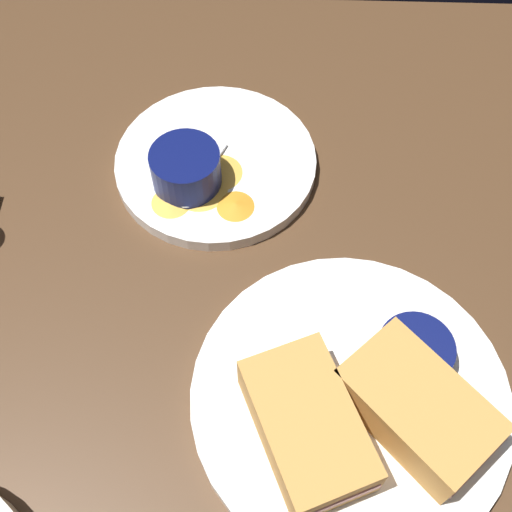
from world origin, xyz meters
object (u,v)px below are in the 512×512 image
object	(u,v)px
plate_chips_companion	(216,163)
spoon_by_gravy_ramekin	(195,188)
spoon_by_dark_ramekin	(370,399)
ramekin_light_gravy	(186,168)
ramekin_dark_sauce	(414,353)
sandwich_half_near	(307,425)
sandwich_half_far	(417,408)
plate_sandwich_main	(350,398)

from	to	relation	value
plate_chips_companion	spoon_by_gravy_ramekin	bearing A→B (deg)	156.71
spoon_by_dark_ramekin	ramekin_light_gravy	size ratio (longest dim) A/B	1.08
ramekin_dark_sauce	plate_chips_companion	bearing A→B (deg)	39.68
ramekin_dark_sauce	spoon_by_gravy_ramekin	size ratio (longest dim) A/B	0.71
sandwich_half_near	ramekin_light_gravy	size ratio (longest dim) A/B	2.01
spoon_by_dark_ramekin	plate_chips_companion	xyz separation A→B (cm)	(27.26, 15.53, -1.16)
sandwich_half_near	plate_chips_companion	bearing A→B (deg)	17.86
spoon_by_gravy_ramekin	sandwich_half_near	bearing A→B (deg)	-155.79
sandwich_half_far	ramekin_light_gravy	xyz separation A→B (cm)	(25.27, 21.92, -0.05)
sandwich_half_far	ramekin_light_gravy	world-z (taller)	sandwich_half_far
plate_sandwich_main	spoon_by_gravy_ramekin	bearing A→B (deg)	35.20
sandwich_half_far	ramekin_dark_sauce	xyz separation A→B (cm)	(5.22, -0.31, -0.56)
ramekin_dark_sauce	ramekin_light_gravy	distance (cm)	29.94
sandwich_half_near	spoon_by_dark_ramekin	distance (cm)	6.86
sandwich_half_far	spoon_by_dark_ramekin	bearing A→B (deg)	69.03
plate_sandwich_main	sandwich_half_near	world-z (taller)	sandwich_half_near
plate_chips_companion	ramekin_light_gravy	size ratio (longest dim) A/B	3.01
ramekin_light_gravy	plate_chips_companion	bearing A→B (deg)	-39.81
plate_sandwich_main	sandwich_half_near	size ratio (longest dim) A/B	1.93
sandwich_half_near	sandwich_half_far	size ratio (longest dim) A/B	1.02
sandwich_half_far	spoon_by_gravy_ramekin	size ratio (longest dim) A/B	1.52
ramekin_dark_sauce	spoon_by_gravy_ramekin	world-z (taller)	ramekin_dark_sauce
plate_chips_companion	ramekin_light_gravy	bearing A→B (deg)	140.19
sandwich_half_near	ramekin_dark_sauce	world-z (taller)	sandwich_half_near
plate_chips_companion	ramekin_dark_sauce	bearing A→B (deg)	-140.32
sandwich_half_near	spoon_by_gravy_ramekin	size ratio (longest dim) A/B	1.55
sandwich_half_near	sandwich_half_far	world-z (taller)	same
sandwich_half_near	ramekin_light_gravy	distance (cm)	29.89
spoon_by_dark_ramekin	plate_chips_companion	distance (cm)	31.40
spoon_by_dark_ramekin	spoon_by_gravy_ramekin	xyz separation A→B (cm)	(22.85, 17.43, 0.00)
sandwich_half_near	spoon_by_dark_ramekin	bearing A→B (deg)	-60.79
sandwich_half_far	ramekin_light_gravy	bearing A→B (deg)	40.93
ramekin_dark_sauce	plate_chips_companion	size ratio (longest dim) A/B	0.30
plate_chips_companion	spoon_by_dark_ramekin	bearing A→B (deg)	-150.33
ramekin_dark_sauce	ramekin_light_gravy	bearing A→B (deg)	47.94
ramekin_dark_sauce	ramekin_light_gravy	world-z (taller)	ramekin_light_gravy
plate_sandwich_main	ramekin_dark_sauce	size ratio (longest dim) A/B	4.22
sandwich_half_near	sandwich_half_far	distance (cm)	9.48
plate_sandwich_main	plate_chips_companion	distance (cm)	30.26
sandwich_half_near	spoon_by_gravy_ramekin	world-z (taller)	sandwich_half_near
sandwich_half_near	spoon_by_dark_ramekin	xyz separation A→B (cm)	(3.20, -5.72, -2.04)
ramekin_dark_sauce	plate_chips_companion	xyz separation A→B (cm)	(23.42, 19.43, -2.64)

